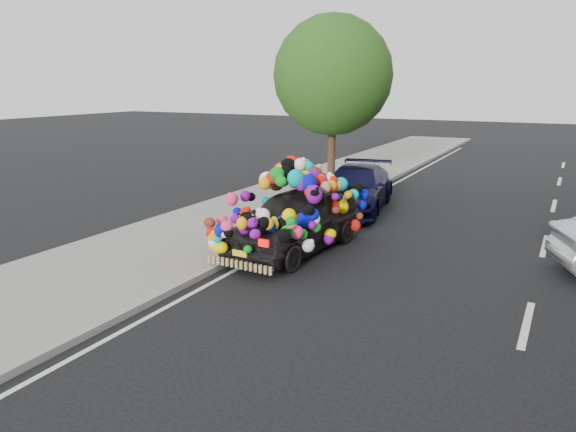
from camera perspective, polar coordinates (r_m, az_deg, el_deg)
name	(u,v)px	position (r m, az deg, el deg)	size (l,w,h in m)	color
ground	(321,288)	(10.70, 3.40, -7.32)	(100.00, 100.00, 0.00)	black
sidewalk	(144,254)	(12.92, -14.37, -3.77)	(4.00, 60.00, 0.12)	gray
kerb	(217,267)	(11.76, -7.18, -5.13)	(0.15, 60.00, 0.13)	gray
lane_markings	(527,324)	(9.94, 23.07, -10.07)	(6.00, 50.00, 0.01)	silver
tree_near_sidewalk	(333,75)	(20.24, 4.58, 14.05)	(4.20, 4.20, 6.13)	#332114
plush_art_car	(295,206)	(12.73, 0.69, 1.04)	(2.39, 4.51, 2.07)	black
navy_sedan	(355,188)	(17.12, 6.85, 2.80)	(1.85, 4.54, 1.32)	black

